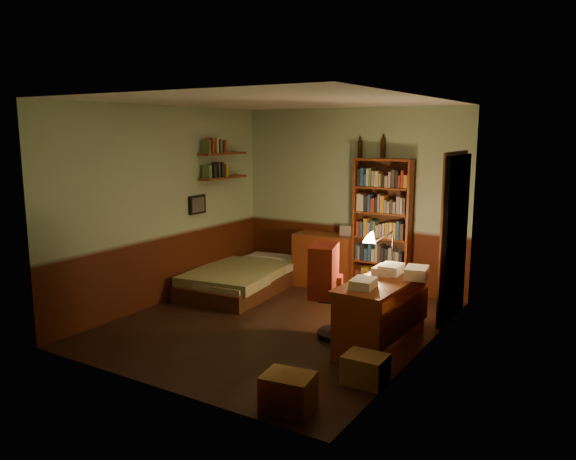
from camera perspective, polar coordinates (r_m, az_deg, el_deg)
The scene contains 24 objects.
floor at distance 6.83m, azimuth -1.12°, elevation -9.53°, with size 3.50×4.00×0.02m, color black.
ceiling at distance 6.44m, azimuth -1.20°, elevation 13.01°, with size 3.50×4.00×0.02m, color silver.
wall_back at distance 8.25m, azimuth 6.44°, elevation 3.19°, with size 3.50×0.02×2.60m, color #9FBB95.
wall_left at distance 7.60m, azimuth -12.40°, elevation 2.43°, with size 0.02×4.00×2.60m, color #9FBB95.
wall_right at distance 5.76m, azimuth 13.73°, elevation -0.02°, with size 0.02×4.00×2.60m, color #9FBB95.
wall_front at distance 4.96m, azimuth -13.83°, elevation -1.62°, with size 3.50×0.02×2.60m, color #9FBB95.
doorway at distance 7.05m, azimuth 16.61°, elevation -0.81°, with size 0.06×0.90×2.00m, color black.
door_trim at distance 7.06m, azimuth 16.34°, elevation -0.79°, with size 0.02×0.98×2.08m, color #3E2111.
bed at distance 8.15m, azimuth -4.46°, elevation -4.05°, with size 1.06×1.99×0.59m, color olive.
dresser at distance 8.32m, azimuth 3.76°, elevation -3.06°, with size 0.88×0.44×0.79m, color maroon.
mini_stereo at distance 8.19m, azimuth 6.28°, elevation 0.00°, with size 0.26×0.20×0.14m, color #B2B2B7.
bookshelf at distance 7.94m, azimuth 9.51°, elevation 0.30°, with size 0.82×0.25×1.90m, color maroon.
bottle_left at distance 8.09m, azimuth 7.32°, elevation 8.16°, with size 0.06×0.06×0.23m, color black.
bottle_right at distance 7.95m, azimuth 9.63°, elevation 8.19°, with size 0.07×0.07×0.27m, color black.
desk at distance 6.13m, azimuth 9.43°, elevation -8.33°, with size 0.56×1.34×0.72m, color maroon.
paper_stack at distance 6.17m, azimuth 12.93°, elevation -4.25°, with size 0.23×0.31×0.12m, color silver.
desk_lamp at distance 6.63m, azimuth 10.60°, elevation -1.29°, with size 0.17×0.17×0.55m, color black.
office_chair at distance 6.27m, azimuth 5.43°, elevation -5.84°, with size 0.57×0.50×1.13m, color #2E6542.
red_jacket at distance 6.12m, azimuth 4.97°, elevation 1.97°, with size 0.27×0.49×0.58m, color #B4311E.
wall_shelf_lower at distance 8.31m, azimuth -6.59°, elevation 5.31°, with size 0.20×0.90×0.03m, color maroon.
wall_shelf_upper at distance 8.29m, azimuth -6.64°, elevation 7.73°, with size 0.20×0.90×0.03m, color maroon.
framed_picture at distance 8.01m, azimuth -9.20°, elevation 2.56°, with size 0.04×0.32×0.26m, color black.
cardboard_box_a at distance 4.81m, azimuth 0.03°, elevation -16.16°, with size 0.41×0.33×0.31m, color olive.
cardboard_box_b at distance 5.32m, azimuth 7.87°, elevation -13.82°, with size 0.38×0.31×0.27m, color olive.
Camera 1 is at (3.49, -5.40, 2.28)m, focal length 35.00 mm.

